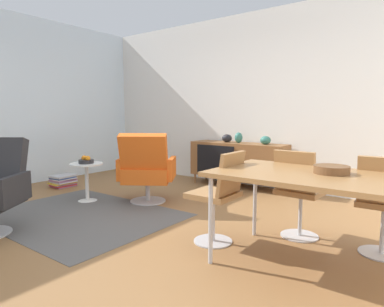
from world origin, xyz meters
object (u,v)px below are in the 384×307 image
(vase_sculptural_dark, at_px, (265,140))
(lounge_chair_red, at_px, (146,168))
(wooden_bowl_on_table, at_px, (331,170))
(fruit_bowl, at_px, (86,161))
(vase_ceramic_small, at_px, (239,138))
(magazine_stack, at_px, (63,181))
(dining_chair_near_window, at_px, (219,193))
(vase_cobalt, at_px, (227,138))
(dining_chair_back_right, at_px, (384,202))
(dining_chair_back_left, at_px, (299,190))
(side_table_round, at_px, (87,178))
(dining_table, at_px, (321,180))
(sideboard, at_px, (238,160))

(vase_sculptural_dark, height_order, lounge_chair_red, lounge_chair_red)
(wooden_bowl_on_table, bearing_deg, fruit_bowl, 178.06)
(vase_ceramic_small, height_order, magazine_stack, vase_ceramic_small)
(fruit_bowl, bearing_deg, vase_ceramic_small, 59.06)
(wooden_bowl_on_table, bearing_deg, vase_ceramic_small, 132.70)
(dining_chair_near_window, height_order, magazine_stack, dining_chair_near_window)
(vase_cobalt, xyz_separation_m, lounge_chair_red, (-0.27, -1.61, -0.32))
(fruit_bowl, bearing_deg, dining_chair_back_right, 5.79)
(vase_cobalt, distance_m, dining_chair_back_left, 2.47)
(wooden_bowl_on_table, xyz_separation_m, side_table_round, (-3.18, 0.11, -0.45))
(side_table_round, height_order, fruit_bowl, fruit_bowl)
(vase_ceramic_small, xyz_separation_m, wooden_bowl_on_table, (1.97, -2.13, -0.03))
(dining_chair_near_window, xyz_separation_m, dining_chair_back_right, (1.24, 0.56, 0.00))
(vase_cobalt, height_order, vase_sculptural_dark, vase_cobalt)
(dining_table, bearing_deg, vase_sculptural_dark, 123.18)
(dining_chair_back_right, relative_size, fruit_bowl, 4.28)
(sideboard, bearing_deg, wooden_bowl_on_table, -47.16)
(sideboard, relative_size, dining_chair_back_left, 1.87)
(dining_table, distance_m, magazine_stack, 4.29)
(wooden_bowl_on_table, height_order, dining_chair_back_right, dining_chair_back_right)
(side_table_round, bearing_deg, sideboard, 59.19)
(sideboard, height_order, vase_sculptural_dark, vase_sculptural_dark)
(vase_sculptural_dark, relative_size, vase_ceramic_small, 0.95)
(vase_cobalt, relative_size, vase_ceramic_small, 0.97)
(dining_chair_back_right, bearing_deg, lounge_chair_red, 178.76)
(dining_table, bearing_deg, dining_chair_back_right, 57.83)
(dining_chair_near_window, height_order, lounge_chair_red, lounge_chair_red)
(dining_chair_back_left, bearing_deg, dining_chair_near_window, -133.84)
(wooden_bowl_on_table, relative_size, lounge_chair_red, 0.27)
(dining_chair_near_window, xyz_separation_m, fruit_bowl, (-2.25, 0.20, 0.09))
(lounge_chair_red, height_order, magazine_stack, lounge_chair_red)
(dining_chair_near_window, distance_m, dining_chair_back_left, 0.77)
(dining_chair_back_left, height_order, side_table_round, dining_chair_back_left)
(magazine_stack, bearing_deg, vase_sculptural_dark, 31.85)
(vase_ceramic_small, height_order, dining_chair_near_window, vase_ceramic_small)
(vase_cobalt, relative_size, dining_table, 0.10)
(vase_cobalt, xyz_separation_m, dining_table, (2.14, -2.23, -0.09))
(lounge_chair_red, distance_m, side_table_round, 0.85)
(dining_chair_back_right, bearing_deg, fruit_bowl, -174.21)
(magazine_stack, bearing_deg, wooden_bowl_on_table, -5.61)
(dining_chair_back_right, relative_size, side_table_round, 1.65)
(vase_sculptural_dark, distance_m, magazine_stack, 3.32)
(dining_chair_back_left, bearing_deg, lounge_chair_red, 178.33)
(vase_cobalt, relative_size, lounge_chair_red, 0.17)
(vase_cobalt, bearing_deg, sideboard, -0.52)
(dining_chair_near_window, relative_size, side_table_round, 1.65)
(vase_sculptural_dark, height_order, side_table_round, vase_sculptural_dark)
(sideboard, relative_size, magazine_stack, 4.05)
(dining_chair_near_window, relative_size, lounge_chair_red, 0.90)
(dining_chair_back_left, relative_size, side_table_round, 1.65)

